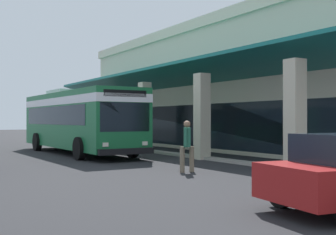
% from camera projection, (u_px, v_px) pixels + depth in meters
% --- Properties ---
extents(ground, '(120.00, 120.00, 0.00)m').
position_uv_depth(ground, '(225.00, 150.00, 25.37)').
color(ground, '#262628').
extents(curb_strip, '(32.16, 0.50, 0.12)m').
position_uv_depth(curb_strip, '(147.00, 150.00, 23.96)').
color(curb_strip, '#9E998E').
rests_on(curb_strip, ground).
extents(plaza_building, '(27.10, 17.17, 7.47)m').
position_uv_depth(plaza_building, '(276.00, 89.00, 28.94)').
color(plaza_building, beige).
rests_on(plaza_building, ground).
extents(transit_bus, '(11.24, 2.92, 3.34)m').
position_uv_depth(transit_bus, '(78.00, 118.00, 22.67)').
color(transit_bus, '#196638').
rests_on(transit_bus, ground).
extents(pedestrian, '(0.54, 0.52, 1.71)m').
position_uv_depth(pedestrian, '(187.00, 143.00, 14.53)').
color(pedestrian, '#726651').
rests_on(pedestrian, ground).
extents(potted_palm, '(1.70, 1.82, 2.47)m').
position_uv_depth(potted_palm, '(108.00, 134.00, 32.04)').
color(potted_palm, brown).
rests_on(potted_palm, ground).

